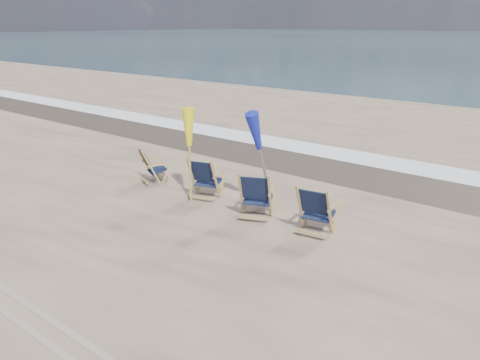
{
  "coord_description": "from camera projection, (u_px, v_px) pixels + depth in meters",
  "views": [
    {
      "loc": [
        5.6,
        -4.96,
        3.97
      ],
      "look_at": [
        0.0,
        2.2,
        0.9
      ],
      "focal_mm": 35.0,
      "sensor_mm": 36.0,
      "label": 1
    }
  ],
  "objects": [
    {
      "name": "beach_chair_3",
      "position": [
        329.0,
        214.0,
        8.84
      ],
      "size": [
        0.8,
        0.87,
        1.07
      ],
      "primitive_type": null,
      "rotation": [
        0.0,
        0.0,
        3.3
      ],
      "color": "#111932",
      "rests_on": "ground"
    },
    {
      "name": "beach_chair_1",
      "position": [
        215.0,
        180.0,
        10.75
      ],
      "size": [
        0.87,
        0.93,
        1.06
      ],
      "primitive_type": null,
      "rotation": [
        0.0,
        0.0,
        3.44
      ],
      "color": "#111932",
      "rests_on": "ground"
    },
    {
      "name": "beach_chair_0",
      "position": [
        151.0,
        168.0,
        11.78
      ],
      "size": [
        0.85,
        0.89,
        0.96
      ],
      "primitive_type": null,
      "rotation": [
        0.0,
        0.0,
        2.71
      ],
      "color": "#111932",
      "rests_on": "ground"
    },
    {
      "name": "beach_chair_2",
      "position": [
        270.0,
        197.0,
        9.64
      ],
      "size": [
        0.96,
        1.01,
        1.09
      ],
      "primitive_type": null,
      "rotation": [
        0.0,
        0.0,
        3.57
      ],
      "color": "#111932",
      "rests_on": "ground"
    },
    {
      "name": "umbrella_yellow",
      "position": [
        189.0,
        132.0,
        10.47
      ],
      "size": [
        0.3,
        0.3,
        2.16
      ],
      "color": "#AC894D",
      "rests_on": "ground"
    },
    {
      "name": "wet_sand_strip",
      "position": [
        339.0,
        169.0,
        13.31
      ],
      "size": [
        200.0,
        2.6,
        0.0
      ],
      "primitive_type": "cube",
      "color": "#42362A",
      "rests_on": "ground"
    },
    {
      "name": "tire_tracks",
      "position": [
        6.0,
        340.0,
        6.15
      ],
      "size": [
        80.0,
        1.3,
        0.01
      ],
      "primitive_type": null,
      "color": "gray",
      "rests_on": "ground"
    },
    {
      "name": "umbrella_blue",
      "position": [
        264.0,
        130.0,
        9.97
      ],
      "size": [
        0.3,
        0.3,
        2.32
      ],
      "color": "#A5A5AD",
      "rests_on": "ground"
    },
    {
      "name": "surf_foam",
      "position": [
        362.0,
        158.0,
        14.43
      ],
      "size": [
        200.0,
        1.4,
        0.01
      ],
      "primitive_type": "cube",
      "color": "silver",
      "rests_on": "ground"
    }
  ]
}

